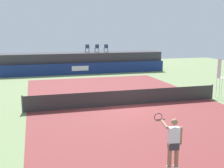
# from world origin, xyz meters

# --- Properties ---
(ground_plane) EXTENTS (48.00, 48.00, 0.00)m
(ground_plane) POSITION_xyz_m (0.00, 3.00, 0.00)
(ground_plane) COLOR #6B7F51
(court_inner) EXTENTS (12.00, 22.00, 0.00)m
(court_inner) POSITION_xyz_m (0.00, 0.00, 0.00)
(court_inner) COLOR maroon
(court_inner) RESTS_ON ground
(sponsor_wall) EXTENTS (18.00, 0.22, 1.20)m
(sponsor_wall) POSITION_xyz_m (-0.00, 13.50, 0.60)
(sponsor_wall) COLOR navy
(sponsor_wall) RESTS_ON ground
(spectator_platform) EXTENTS (18.00, 2.80, 2.20)m
(spectator_platform) POSITION_xyz_m (0.00, 15.30, 1.10)
(spectator_platform) COLOR #38383D
(spectator_platform) RESTS_ON ground
(spectator_chair_far_left) EXTENTS (0.48, 0.48, 0.89)m
(spectator_chair_far_left) POSITION_xyz_m (0.52, 15.42, 2.69)
(spectator_chair_far_left) COLOR #2D3D56
(spectator_chair_far_left) RESTS_ON spectator_platform
(spectator_chair_left) EXTENTS (0.45, 0.45, 0.89)m
(spectator_chair_left) POSITION_xyz_m (1.63, 15.37, 2.69)
(spectator_chair_left) COLOR #2D3D56
(spectator_chair_left) RESTS_ON spectator_platform
(spectator_chair_center) EXTENTS (0.48, 0.48, 0.89)m
(spectator_chair_center) POSITION_xyz_m (2.66, 15.19, 2.69)
(spectator_chair_center) COLOR #2D3D56
(spectator_chair_center) RESTS_ON spectator_platform
(umpire_chair) EXTENTS (0.49, 0.49, 2.76)m
(umpire_chair) POSITION_xyz_m (6.75, 0.01, 1.59)
(umpire_chair) COLOR white
(umpire_chair) RESTS_ON ground
(tennis_net) EXTENTS (12.40, 0.02, 0.95)m
(tennis_net) POSITION_xyz_m (0.00, 0.00, 0.47)
(tennis_net) COLOR #2D2D2D
(tennis_net) RESTS_ON ground
(net_post_near) EXTENTS (0.10, 0.10, 1.00)m
(net_post_near) POSITION_xyz_m (-6.20, 0.00, 0.50)
(net_post_near) COLOR #4C4C51
(net_post_near) RESTS_ON ground
(net_post_far) EXTENTS (0.10, 0.10, 1.00)m
(net_post_far) POSITION_xyz_m (6.20, 0.00, 0.50)
(net_post_far) COLOR #4C4C51
(net_post_far) RESTS_ON ground
(tennis_player) EXTENTS (0.58, 1.19, 1.77)m
(tennis_player) POSITION_xyz_m (-1.18, -8.36, 0.96)
(tennis_player) COLOR white
(tennis_player) RESTS_ON court_inner
(tennis_ball) EXTENTS (0.07, 0.07, 0.07)m
(tennis_ball) POSITION_xyz_m (0.97, 1.82, 0.04)
(tennis_ball) COLOR #D8EA33
(tennis_ball) RESTS_ON court_inner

